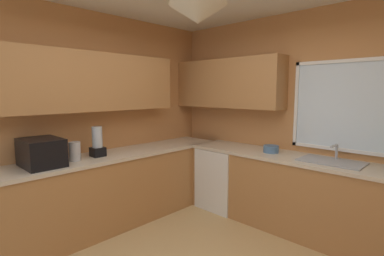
% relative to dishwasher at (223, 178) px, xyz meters
% --- Properties ---
extents(room_shell, '(4.03, 4.05, 2.74)m').
position_rel_dishwasher_xyz_m(room_shell, '(0.61, -1.14, 1.37)').
color(room_shell, '#C6844C').
rests_on(room_shell, ground_plane).
extents(counter_run_left, '(0.65, 3.66, 0.91)m').
position_rel_dishwasher_xyz_m(counter_run_left, '(-0.66, -1.63, 0.02)').
color(counter_run_left, '#AD7542').
rests_on(counter_run_left, ground_plane).
extents(counter_run_back, '(3.12, 0.65, 0.91)m').
position_rel_dishwasher_xyz_m(counter_run_back, '(1.20, 0.03, 0.02)').
color(counter_run_back, '#AD7542').
rests_on(counter_run_back, ground_plane).
extents(dishwasher, '(0.60, 0.60, 0.87)m').
position_rel_dishwasher_xyz_m(dishwasher, '(0.00, 0.00, 0.00)').
color(dishwasher, white).
rests_on(dishwasher, ground_plane).
extents(microwave, '(0.48, 0.36, 0.29)m').
position_rel_dishwasher_xyz_m(microwave, '(-0.66, -2.24, 0.62)').
color(microwave, black).
rests_on(microwave, counter_run_left).
extents(kettle, '(0.13, 0.13, 0.21)m').
position_rel_dishwasher_xyz_m(kettle, '(-0.64, -1.90, 0.59)').
color(kettle, '#B7B7BC').
rests_on(kettle, counter_run_left).
extents(sink_assembly, '(0.66, 0.40, 0.19)m').
position_rel_dishwasher_xyz_m(sink_assembly, '(1.46, 0.04, 0.49)').
color(sink_assembly, '#9EA0A5').
rests_on(sink_assembly, counter_run_back).
extents(bowl, '(0.19, 0.19, 0.09)m').
position_rel_dishwasher_xyz_m(bowl, '(0.73, 0.03, 0.52)').
color(bowl, '#4C7099').
rests_on(bowl, counter_run_back).
extents(blender_appliance, '(0.15, 0.15, 0.36)m').
position_rel_dishwasher_xyz_m(blender_appliance, '(-0.66, -1.61, 0.64)').
color(blender_appliance, black).
rests_on(blender_appliance, counter_run_left).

